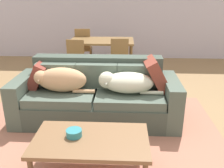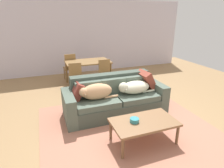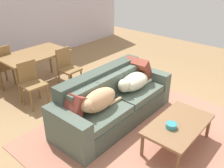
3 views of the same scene
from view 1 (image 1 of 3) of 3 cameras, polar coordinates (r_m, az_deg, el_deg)
ground_plane at (r=3.40m, az=0.76°, el=-10.60°), size 10.00×10.00×0.00m
back_partition at (r=6.92m, az=2.13°, el=17.15°), size 8.00×0.12×2.70m
area_rug at (r=3.05m, az=-5.11°, el=-14.65°), size 3.35×3.16×0.01m
couch at (r=3.58m, az=-3.57°, el=-2.88°), size 2.30×0.88×0.87m
dog_on_left_cushion at (r=3.44m, az=-11.88°, el=1.00°), size 0.83×0.31×0.34m
dog_on_right_cushion at (r=3.35m, az=3.14°, el=0.39°), size 0.87×0.40×0.29m
throw_pillow_by_left_arm at (r=3.71m, az=-16.64°, el=1.93°), size 0.31×0.38×0.40m
throw_pillow_by_right_arm at (r=3.52m, az=10.19°, el=2.19°), size 0.39×0.48×0.48m
coffee_table at (r=2.49m, az=-4.90°, el=-13.27°), size 1.13×0.65×0.42m
bowl_on_coffee_table at (r=2.51m, az=-8.77°, el=-11.13°), size 0.16×0.16×0.07m
dining_table at (r=5.49m, az=-2.38°, el=9.38°), size 1.39×0.85×0.77m
dining_chair_near_left at (r=5.03m, az=-8.70°, el=5.66°), size 0.43×0.43×0.86m
dining_chair_near_right at (r=4.96m, az=1.74°, el=5.80°), size 0.41×0.41×0.89m
dining_chair_far_left at (r=6.10m, az=-6.62°, el=8.65°), size 0.42×0.42×0.95m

